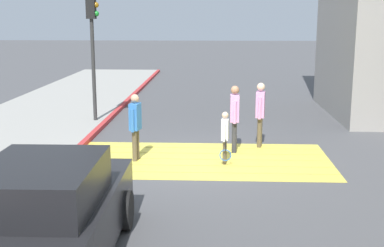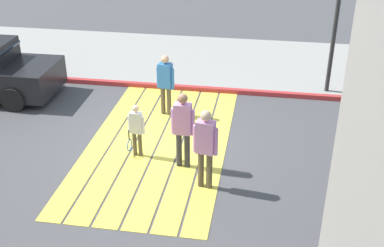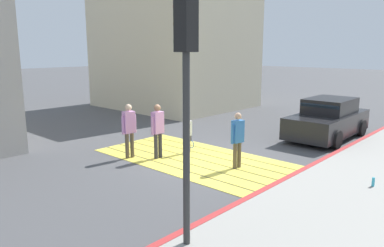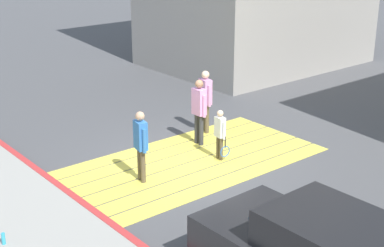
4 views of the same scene
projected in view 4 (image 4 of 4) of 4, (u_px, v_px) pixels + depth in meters
ground_plane at (192, 161)px, 14.02m from camera, size 120.00×120.00×0.00m
crosswalk_stripes at (192, 161)px, 14.02m from camera, size 6.40×3.25×0.01m
curb_painted at (73, 198)px, 12.06m from camera, size 0.16×40.00×0.13m
water_bottle at (3, 239)px, 10.20m from camera, size 0.07×0.07×0.22m
pedestrian_adult_lead at (141, 141)px, 12.65m from camera, size 0.27×0.48×1.66m
pedestrian_adult_trailing at (205, 97)px, 15.59m from camera, size 0.28×0.51×1.76m
pedestrian_adult_side at (199, 107)px, 14.75m from camera, size 0.23×0.51×1.75m
pedestrian_child_with_racket at (220, 132)px, 13.88m from camera, size 0.29×0.40×1.28m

